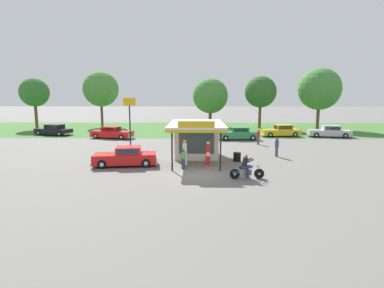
% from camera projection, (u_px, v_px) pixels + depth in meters
% --- Properties ---
extents(ground_plane, '(300.00, 300.00, 0.00)m').
position_uv_depth(ground_plane, '(198.00, 174.00, 20.90)').
color(ground_plane, slate).
extents(grass_verge_strip, '(120.00, 24.00, 0.01)m').
position_uv_depth(grass_verge_strip, '(198.00, 129.00, 50.55)').
color(grass_verge_strip, '#3D6B2D').
rests_on(grass_verge_strip, ground).
extents(service_station_kiosk, '(4.28, 7.79, 3.54)m').
position_uv_depth(service_station_kiosk, '(197.00, 137.00, 26.25)').
color(service_station_kiosk, silver).
rests_on(service_station_kiosk, ground).
extents(gas_pump_nearside, '(0.44, 0.44, 2.03)m').
position_uv_depth(gas_pump_nearside, '(185.00, 154.00, 23.08)').
color(gas_pump_nearside, slate).
rests_on(gas_pump_nearside, ground).
extents(gas_pump_offside, '(0.44, 0.44, 1.90)m').
position_uv_depth(gas_pump_offside, '(208.00, 155.00, 23.06)').
color(gas_pump_offside, slate).
rests_on(gas_pump_offside, ground).
extents(motorcycle_with_rider, '(2.22, 0.70, 1.58)m').
position_uv_depth(motorcycle_with_rider, '(246.00, 169.00, 19.57)').
color(motorcycle_with_rider, black).
rests_on(motorcycle_with_rider, ground).
extents(featured_classic_sedan, '(5.02, 2.49, 1.45)m').
position_uv_depth(featured_classic_sedan, '(126.00, 157.00, 23.32)').
color(featured_classic_sedan, red).
rests_on(featured_classic_sedan, ground).
extents(parked_car_back_row_centre_right, '(5.69, 3.12, 1.47)m').
position_uv_depth(parked_car_back_row_centre_right, '(112.00, 133.00, 38.75)').
color(parked_car_back_row_centre_right, red).
rests_on(parked_car_back_row_centre_right, ground).
extents(parked_car_back_row_far_right, '(5.48, 3.18, 1.47)m').
position_uv_depth(parked_car_back_row_far_right, '(54.00, 130.00, 42.02)').
color(parked_car_back_row_far_right, black).
rests_on(parked_car_back_row_far_right, ground).
extents(parked_car_back_row_left, '(5.53, 2.74, 1.51)m').
position_uv_depth(parked_car_back_row_left, '(330.00, 132.00, 40.07)').
color(parked_car_back_row_left, '#B7B7BC').
rests_on(parked_car_back_row_left, ground).
extents(parked_car_back_row_right, '(5.29, 2.41, 1.54)m').
position_uv_depth(parked_car_back_row_right, '(281.00, 131.00, 40.74)').
color(parked_car_back_row_right, gold).
rests_on(parked_car_back_row_right, ground).
extents(parked_car_back_row_far_left, '(5.13, 2.79, 1.49)m').
position_uv_depth(parked_car_back_row_far_left, '(200.00, 130.00, 41.95)').
color(parked_car_back_row_far_left, gold).
rests_on(parked_car_back_row_far_left, ground).
extents(parked_car_back_row_centre_left, '(5.06, 2.15, 1.53)m').
position_uv_depth(parked_car_back_row_centre_left, '(238.00, 134.00, 37.52)').
color(parked_car_back_row_centre_left, '#2D844C').
rests_on(parked_car_back_row_centre_left, ground).
extents(bystander_admiring_sedan, '(0.34, 0.34, 1.50)m').
position_uv_depth(bystander_admiring_sedan, '(183.00, 159.00, 22.16)').
color(bystander_admiring_sedan, '#2D3351').
rests_on(bystander_admiring_sedan, ground).
extents(bystander_chatting_near_pumps, '(0.35, 0.35, 1.62)m').
position_uv_depth(bystander_chatting_near_pumps, '(258.00, 137.00, 33.70)').
color(bystander_chatting_near_pumps, brown).
rests_on(bystander_chatting_near_pumps, ground).
extents(bystander_leaning_by_kiosk, '(0.36, 0.36, 1.66)m').
position_uv_depth(bystander_leaning_by_kiosk, '(277.00, 147.00, 26.82)').
color(bystander_leaning_by_kiosk, brown).
rests_on(bystander_leaning_by_kiosk, ground).
extents(tree_oak_far_right, '(6.02, 6.02, 8.36)m').
position_uv_depth(tree_oak_far_right, '(211.00, 96.00, 52.89)').
color(tree_oak_far_right, brown).
rests_on(tree_oak_far_right, ground).
extents(tree_oak_far_left, '(5.17, 5.17, 8.58)m').
position_uv_depth(tree_oak_far_left, '(261.00, 92.00, 50.67)').
color(tree_oak_far_left, brown).
rests_on(tree_oak_far_left, ground).
extents(tree_oak_centre, '(6.10, 6.10, 9.58)m').
position_uv_depth(tree_oak_centre, '(101.00, 89.00, 53.66)').
color(tree_oak_centre, brown).
rests_on(tree_oak_centre, ground).
extents(tree_oak_distant_spare, '(6.73, 6.73, 9.80)m').
position_uv_depth(tree_oak_distant_spare, '(320.00, 89.00, 49.60)').
color(tree_oak_distant_spare, brown).
rests_on(tree_oak_distant_spare, ground).
extents(tree_oak_right, '(4.63, 4.63, 8.22)m').
position_uv_depth(tree_oak_right, '(34.00, 92.00, 49.99)').
color(tree_oak_right, brown).
rests_on(tree_oak_right, ground).
extents(roadside_pole_sign, '(1.10, 0.12, 5.08)m').
position_uv_depth(roadside_pole_sign, '(130.00, 116.00, 28.02)').
color(roadside_pole_sign, black).
rests_on(roadside_pole_sign, ground).
extents(spare_tire_stack, '(0.60, 0.60, 0.72)m').
position_uv_depth(spare_tire_stack, '(237.00, 157.00, 24.93)').
color(spare_tire_stack, black).
rests_on(spare_tire_stack, ground).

